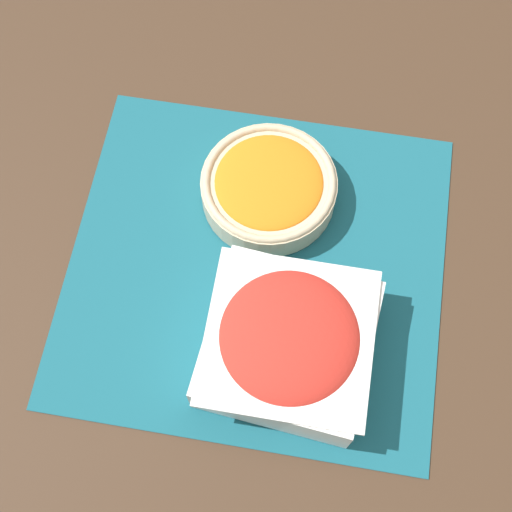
{
  "coord_description": "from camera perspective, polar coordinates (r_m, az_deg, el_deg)",
  "views": [
    {
      "loc": [
        -0.33,
        -0.06,
        0.83
      ],
      "look_at": [
        0.0,
        0.0,
        0.03
      ],
      "focal_mm": 50.0,
      "sensor_mm": 36.0,
      "label": 1
    }
  ],
  "objects": [
    {
      "name": "tomato_bowl",
      "position": [
        0.82,
        2.62,
        -6.91
      ],
      "size": [
        0.2,
        0.2,
        0.08
      ],
      "color": "white",
      "rests_on": "placemat"
    },
    {
      "name": "ground_plane",
      "position": [
        0.9,
        0.0,
        -0.84
      ],
      "size": [
        3.0,
        3.0,
        0.0
      ],
      "primitive_type": "plane",
      "color": "#422D1E"
    },
    {
      "name": "placemat",
      "position": [
        0.89,
        0.0,
        -0.79
      ],
      "size": [
        0.44,
        0.47,
        0.0
      ],
      "color": "#195B6B",
      "rests_on": "ground_plane"
    },
    {
      "name": "carrot_bowl",
      "position": [
        0.91,
        1.07,
        5.57
      ],
      "size": [
        0.17,
        0.17,
        0.05
      ],
      "color": "beige",
      "rests_on": "placemat"
    }
  ]
}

